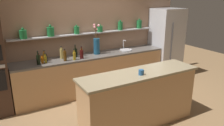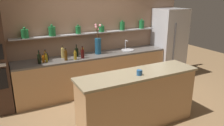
{
  "view_description": "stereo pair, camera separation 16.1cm",
  "coord_description": "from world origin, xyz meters",
  "px_view_note": "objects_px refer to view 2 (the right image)",
  "views": [
    {
      "loc": [
        -2.16,
        -3.35,
        2.3
      ],
      "look_at": [
        -0.05,
        0.36,
        0.96
      ],
      "focal_mm": 35.0,
      "sensor_mm": 36.0,
      "label": 1
    },
    {
      "loc": [
        -2.02,
        -3.42,
        2.3
      ],
      "look_at": [
        -0.05,
        0.36,
        0.96
      ],
      "focal_mm": 35.0,
      "sensor_mm": 36.0,
      "label": 2
    }
  ],
  "objects_px": {
    "bottle_spirit_1": "(63,53)",
    "bottle_sauce_7": "(43,59)",
    "bottle_wine_2": "(39,59)",
    "bottle_sauce_6": "(47,58)",
    "bottle_spirit_8": "(46,56)",
    "sink_fixture": "(128,49)",
    "bottle_oil_10": "(47,58)",
    "bottle_wine_4": "(77,52)",
    "bottle_wine_5": "(83,54)",
    "bottle_spirit_3": "(66,55)",
    "bottle_oil_11": "(83,52)",
    "refrigerator": "(169,44)",
    "flower_vase": "(98,45)",
    "coffee_mug": "(139,73)",
    "bottle_sauce_9": "(40,57)",
    "bottle_oil_0": "(75,55)"
  },
  "relations": [
    {
      "from": "sink_fixture",
      "to": "bottle_wine_4",
      "type": "height_order",
      "value": "bottle_wine_4"
    },
    {
      "from": "bottle_spirit_1",
      "to": "bottle_sauce_6",
      "type": "distance_m",
      "value": 0.36
    },
    {
      "from": "sink_fixture",
      "to": "bottle_sauce_6",
      "type": "height_order",
      "value": "sink_fixture"
    },
    {
      "from": "bottle_oil_0",
      "to": "bottle_sauce_7",
      "type": "height_order",
      "value": "bottle_oil_0"
    },
    {
      "from": "refrigerator",
      "to": "bottle_spirit_8",
      "type": "xyz_separation_m",
      "value": [
        -3.39,
        0.13,
        0.05
      ]
    },
    {
      "from": "bottle_sauce_9",
      "to": "coffee_mug",
      "type": "xyz_separation_m",
      "value": [
        1.25,
        -1.96,
        0.07
      ]
    },
    {
      "from": "bottle_wine_5",
      "to": "coffee_mug",
      "type": "bearing_deg",
      "value": -78.18
    },
    {
      "from": "sink_fixture",
      "to": "bottle_spirit_1",
      "type": "bearing_deg",
      "value": 177.82
    },
    {
      "from": "bottle_spirit_3",
      "to": "bottle_sauce_6",
      "type": "xyz_separation_m",
      "value": [
        -0.37,
        0.16,
        -0.04
      ]
    },
    {
      "from": "flower_vase",
      "to": "bottle_sauce_9",
      "type": "relative_size",
      "value": 3.97
    },
    {
      "from": "flower_vase",
      "to": "bottle_wine_2",
      "type": "distance_m",
      "value": 1.41
    },
    {
      "from": "bottle_spirit_3",
      "to": "bottle_sauce_7",
      "type": "xyz_separation_m",
      "value": [
        -0.47,
        0.08,
        -0.04
      ]
    },
    {
      "from": "bottle_wine_4",
      "to": "bottle_spirit_8",
      "type": "distance_m",
      "value": 0.69
    },
    {
      "from": "bottle_spirit_8",
      "to": "bottle_spirit_1",
      "type": "bearing_deg",
      "value": -2.7
    },
    {
      "from": "bottle_wine_4",
      "to": "bottle_oil_10",
      "type": "bearing_deg",
      "value": -170.58
    },
    {
      "from": "bottle_spirit_1",
      "to": "bottle_sauce_7",
      "type": "xyz_separation_m",
      "value": [
        -0.46,
        -0.14,
        -0.04
      ]
    },
    {
      "from": "bottle_spirit_3",
      "to": "bottle_oil_11",
      "type": "relative_size",
      "value": 1.12
    },
    {
      "from": "bottle_spirit_8",
      "to": "bottle_sauce_9",
      "type": "bearing_deg",
      "value": 179.31
    },
    {
      "from": "bottle_spirit_1",
      "to": "bottle_oil_11",
      "type": "distance_m",
      "value": 0.46
    },
    {
      "from": "refrigerator",
      "to": "flower_vase",
      "type": "height_order",
      "value": "refrigerator"
    },
    {
      "from": "bottle_wine_5",
      "to": "bottle_sauce_7",
      "type": "bearing_deg",
      "value": 174.26
    },
    {
      "from": "bottle_spirit_1",
      "to": "bottle_spirit_8",
      "type": "relative_size",
      "value": 1.19
    },
    {
      "from": "bottle_wine_2",
      "to": "bottle_sauce_7",
      "type": "bearing_deg",
      "value": 29.11
    },
    {
      "from": "bottle_wine_2",
      "to": "coffee_mug",
      "type": "distance_m",
      "value": 2.18
    },
    {
      "from": "refrigerator",
      "to": "bottle_sauce_7",
      "type": "xyz_separation_m",
      "value": [
        -3.47,
        -0.03,
        0.03
      ]
    },
    {
      "from": "bottle_wine_4",
      "to": "bottle_sauce_6",
      "type": "distance_m",
      "value": 0.67
    },
    {
      "from": "flower_vase",
      "to": "coffee_mug",
      "type": "relative_size",
      "value": 6.94
    },
    {
      "from": "bottle_sauce_6",
      "to": "bottle_spirit_8",
      "type": "height_order",
      "value": "bottle_spirit_8"
    },
    {
      "from": "bottle_wine_2",
      "to": "bottle_sauce_6",
      "type": "distance_m",
      "value": 0.23
    },
    {
      "from": "bottle_wine_4",
      "to": "bottle_spirit_8",
      "type": "height_order",
      "value": "bottle_wine_4"
    },
    {
      "from": "bottle_spirit_3",
      "to": "bottle_sauce_9",
      "type": "height_order",
      "value": "bottle_spirit_3"
    },
    {
      "from": "bottle_spirit_8",
      "to": "bottle_spirit_3",
      "type": "bearing_deg",
      "value": -31.16
    },
    {
      "from": "bottle_wine_2",
      "to": "bottle_sauce_7",
      "type": "distance_m",
      "value": 0.1
    },
    {
      "from": "bottle_sauce_6",
      "to": "bottle_spirit_8",
      "type": "xyz_separation_m",
      "value": [
        -0.02,
        0.08,
        0.03
      ]
    },
    {
      "from": "bottle_spirit_1",
      "to": "bottle_spirit_8",
      "type": "bearing_deg",
      "value": 177.3
    },
    {
      "from": "refrigerator",
      "to": "bottle_spirit_8",
      "type": "relative_size",
      "value": 8.26
    },
    {
      "from": "bottle_sauce_7",
      "to": "bottle_oil_10",
      "type": "bearing_deg",
      "value": -15.11
    },
    {
      "from": "coffee_mug",
      "to": "bottle_oil_0",
      "type": "bearing_deg",
      "value": 107.66
    },
    {
      "from": "bottle_sauce_9",
      "to": "bottle_oil_0",
      "type": "bearing_deg",
      "value": -20.59
    },
    {
      "from": "bottle_sauce_7",
      "to": "bottle_spirit_8",
      "type": "xyz_separation_m",
      "value": [
        0.08,
        0.16,
        0.02
      ]
    },
    {
      "from": "bottle_spirit_3",
      "to": "coffee_mug",
      "type": "bearing_deg",
      "value": -66.75
    },
    {
      "from": "flower_vase",
      "to": "bottle_wine_4",
      "type": "bearing_deg",
      "value": 179.82
    },
    {
      "from": "bottle_wine_5",
      "to": "bottle_sauce_7",
      "type": "height_order",
      "value": "bottle_wine_5"
    },
    {
      "from": "bottle_wine_5",
      "to": "bottle_oil_10",
      "type": "distance_m",
      "value": 0.79
    },
    {
      "from": "bottle_spirit_8",
      "to": "bottle_oil_10",
      "type": "relative_size",
      "value": 1.09
    },
    {
      "from": "bottle_wine_4",
      "to": "bottle_sauce_9",
      "type": "height_order",
      "value": "bottle_wine_4"
    },
    {
      "from": "coffee_mug",
      "to": "bottle_spirit_8",
      "type": "bearing_deg",
      "value": 119.91
    },
    {
      "from": "bottle_oil_11",
      "to": "coffee_mug",
      "type": "height_order",
      "value": "bottle_oil_11"
    },
    {
      "from": "flower_vase",
      "to": "bottle_spirit_3",
      "type": "relative_size",
      "value": 2.67
    },
    {
      "from": "bottle_wine_4",
      "to": "bottle_sauce_9",
      "type": "xyz_separation_m",
      "value": [
        -0.81,
        0.06,
        -0.03
      ]
    }
  ]
}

